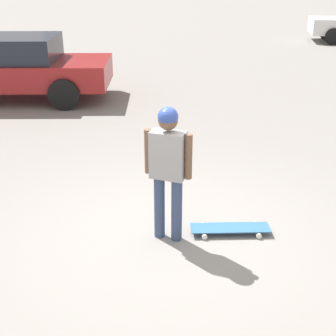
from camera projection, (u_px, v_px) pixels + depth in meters
ground_plane at (168, 237)px, 5.49m from camera, size 220.00×220.00×0.00m
person at (168, 162)px, 5.10m from camera, size 0.39×0.45×1.58m
skateboard at (230, 228)px, 5.56m from camera, size 0.93×0.69×0.08m
car_parked_near at (8, 67)px, 10.81m from camera, size 4.96×4.04×1.45m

